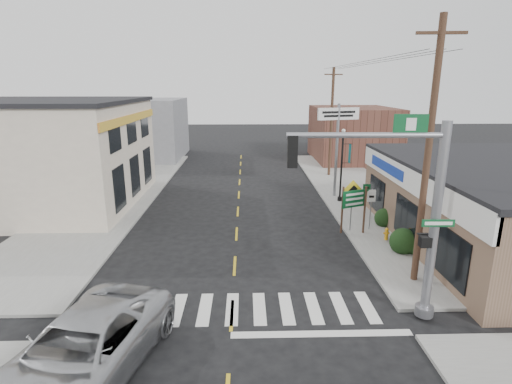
{
  "coord_description": "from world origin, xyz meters",
  "views": [
    {
      "loc": [
        0.54,
        -12.62,
        7.97
      ],
      "look_at": [
        1.03,
        6.45,
        2.8
      ],
      "focal_mm": 28.0,
      "sensor_mm": 36.0,
      "label": 1
    }
  ],
  "objects_px": {
    "guide_sign": "(354,203)",
    "dance_center_sign": "(338,127)",
    "bare_tree": "(479,196)",
    "utility_pole_far": "(331,121)",
    "suv": "(83,350)",
    "lamp_post": "(343,160)",
    "fire_hydrant": "(386,233)",
    "traffic_signal_pole": "(412,202)",
    "utility_pole_near": "(428,154)"
  },
  "relations": [
    {
      "from": "utility_pole_near",
      "to": "utility_pole_far",
      "type": "distance_m",
      "value": 19.79
    },
    {
      "from": "traffic_signal_pole",
      "to": "utility_pole_near",
      "type": "height_order",
      "value": "utility_pole_near"
    },
    {
      "from": "lamp_post",
      "to": "bare_tree",
      "type": "bearing_deg",
      "value": -50.4
    },
    {
      "from": "fire_hydrant",
      "to": "guide_sign",
      "type": "bearing_deg",
      "value": 146.92
    },
    {
      "from": "lamp_post",
      "to": "traffic_signal_pole",
      "type": "bearing_deg",
      "value": -71.55
    },
    {
      "from": "utility_pole_far",
      "to": "fire_hydrant",
      "type": "bearing_deg",
      "value": -96.76
    },
    {
      "from": "traffic_signal_pole",
      "to": "utility_pole_far",
      "type": "xyz_separation_m",
      "value": [
        2.03,
        22.44,
        0.6
      ]
    },
    {
      "from": "suv",
      "to": "utility_pole_near",
      "type": "distance_m",
      "value": 13.44
    },
    {
      "from": "suv",
      "to": "dance_center_sign",
      "type": "relative_size",
      "value": 1.0
    },
    {
      "from": "suv",
      "to": "guide_sign",
      "type": "xyz_separation_m",
      "value": [
        10.28,
        10.69,
        0.92
      ]
    },
    {
      "from": "dance_center_sign",
      "to": "utility_pole_near",
      "type": "relative_size",
      "value": 0.64
    },
    {
      "from": "traffic_signal_pole",
      "to": "utility_pole_far",
      "type": "relative_size",
      "value": 0.75
    },
    {
      "from": "suv",
      "to": "fire_hydrant",
      "type": "distance_m",
      "value": 15.28
    },
    {
      "from": "traffic_signal_pole",
      "to": "suv",
      "type": "bearing_deg",
      "value": -163.67
    },
    {
      "from": "utility_pole_near",
      "to": "utility_pole_far",
      "type": "relative_size",
      "value": 1.11
    },
    {
      "from": "suv",
      "to": "dance_center_sign",
      "type": "height_order",
      "value": "dance_center_sign"
    },
    {
      "from": "suv",
      "to": "traffic_signal_pole",
      "type": "xyz_separation_m",
      "value": [
        9.9,
        2.71,
        3.35
      ]
    },
    {
      "from": "traffic_signal_pole",
      "to": "lamp_post",
      "type": "bearing_deg",
      "value": 86.33
    },
    {
      "from": "guide_sign",
      "to": "dance_center_sign",
      "type": "height_order",
      "value": "dance_center_sign"
    },
    {
      "from": "suv",
      "to": "guide_sign",
      "type": "bearing_deg",
      "value": 59.41
    },
    {
      "from": "traffic_signal_pole",
      "to": "utility_pole_near",
      "type": "relative_size",
      "value": 0.68
    },
    {
      "from": "suv",
      "to": "utility_pole_far",
      "type": "distance_m",
      "value": 28.12
    },
    {
      "from": "fire_hydrant",
      "to": "lamp_post",
      "type": "height_order",
      "value": "lamp_post"
    },
    {
      "from": "lamp_post",
      "to": "utility_pole_near",
      "type": "bearing_deg",
      "value": -64.85
    },
    {
      "from": "bare_tree",
      "to": "utility_pole_far",
      "type": "distance_m",
      "value": 19.14
    },
    {
      "from": "utility_pole_near",
      "to": "utility_pole_far",
      "type": "height_order",
      "value": "utility_pole_near"
    },
    {
      "from": "traffic_signal_pole",
      "to": "dance_center_sign",
      "type": "xyz_separation_m",
      "value": [
        1.03,
        15.52,
        0.83
      ]
    },
    {
      "from": "suv",
      "to": "utility_pole_far",
      "type": "xyz_separation_m",
      "value": [
        11.94,
        25.15,
        3.95
      ]
    },
    {
      "from": "suv",
      "to": "utility_pole_near",
      "type": "relative_size",
      "value": 0.64
    },
    {
      "from": "lamp_post",
      "to": "dance_center_sign",
      "type": "bearing_deg",
      "value": 119.44
    },
    {
      "from": "lamp_post",
      "to": "bare_tree",
      "type": "xyz_separation_m",
      "value": [
        3.16,
        -10.71,
        0.45
      ]
    },
    {
      "from": "dance_center_sign",
      "to": "utility_pole_far",
      "type": "bearing_deg",
      "value": 66.83
    },
    {
      "from": "traffic_signal_pole",
      "to": "bare_tree",
      "type": "xyz_separation_m",
      "value": [
        4.33,
        3.49,
        -0.79
      ]
    },
    {
      "from": "dance_center_sign",
      "to": "bare_tree",
      "type": "xyz_separation_m",
      "value": [
        3.31,
        -12.03,
        -1.62
      ]
    },
    {
      "from": "traffic_signal_pole",
      "to": "lamp_post",
      "type": "relative_size",
      "value": 1.4
    },
    {
      "from": "lamp_post",
      "to": "suv",
      "type": "bearing_deg",
      "value": -100.07
    },
    {
      "from": "utility_pole_far",
      "to": "dance_center_sign",
      "type": "bearing_deg",
      "value": -104.5
    },
    {
      "from": "dance_center_sign",
      "to": "suv",
      "type": "bearing_deg",
      "value": -135.86
    },
    {
      "from": "guide_sign",
      "to": "suv",
      "type": "bearing_deg",
      "value": -156.37
    },
    {
      "from": "guide_sign",
      "to": "dance_center_sign",
      "type": "relative_size",
      "value": 0.4
    },
    {
      "from": "bare_tree",
      "to": "utility_pole_far",
      "type": "xyz_separation_m",
      "value": [
        -2.3,
        18.95,
        1.39
      ]
    },
    {
      "from": "traffic_signal_pole",
      "to": "utility_pole_far",
      "type": "distance_m",
      "value": 22.54
    },
    {
      "from": "fire_hydrant",
      "to": "utility_pole_far",
      "type": "bearing_deg",
      "value": 89.48
    },
    {
      "from": "lamp_post",
      "to": "utility_pole_far",
      "type": "relative_size",
      "value": 0.54
    },
    {
      "from": "guide_sign",
      "to": "lamp_post",
      "type": "distance_m",
      "value": 6.38
    },
    {
      "from": "utility_pole_near",
      "to": "fire_hydrant",
      "type": "bearing_deg",
      "value": 90.58
    },
    {
      "from": "guide_sign",
      "to": "fire_hydrant",
      "type": "xyz_separation_m",
      "value": [
        1.52,
        -0.99,
        -1.35
      ]
    },
    {
      "from": "fire_hydrant",
      "to": "utility_pole_near",
      "type": "relative_size",
      "value": 0.06
    },
    {
      "from": "dance_center_sign",
      "to": "guide_sign",
      "type": "bearing_deg",
      "value": -109.87
    },
    {
      "from": "guide_sign",
      "to": "dance_center_sign",
      "type": "distance_m",
      "value": 8.24
    }
  ]
}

